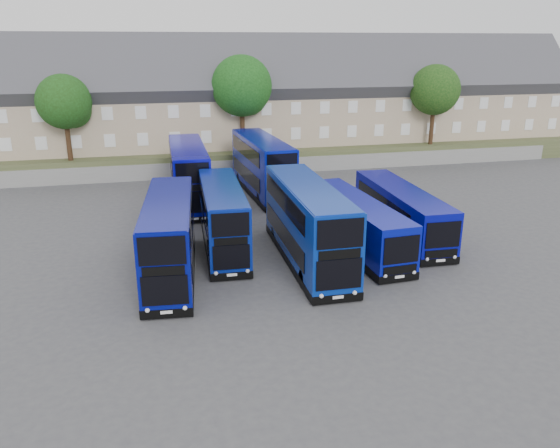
{
  "coord_description": "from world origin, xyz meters",
  "views": [
    {
      "loc": [
        -6.89,
        -27.11,
        12.17
      ],
      "look_at": [
        0.11,
        2.03,
        2.2
      ],
      "focal_mm": 35.0,
      "sensor_mm": 36.0,
      "label": 1
    }
  ],
  "objects_px": {
    "coach_east_a": "(356,225)",
    "tree_mid": "(243,88)",
    "dd_front_mid": "(223,219)",
    "tree_west": "(66,104)",
    "tree_east": "(436,92)",
    "tree_far": "(453,83)",
    "dd_front_left": "(170,239)"
  },
  "relations": [
    {
      "from": "coach_east_a",
      "to": "tree_mid",
      "type": "relative_size",
      "value": 1.25
    },
    {
      "from": "dd_front_mid",
      "to": "tree_west",
      "type": "height_order",
      "value": "tree_west"
    },
    {
      "from": "coach_east_a",
      "to": "tree_mid",
      "type": "distance_m",
      "value": 23.9
    },
    {
      "from": "tree_east",
      "to": "coach_east_a",
      "type": "bearing_deg",
      "value": -127.35
    },
    {
      "from": "tree_far",
      "to": "tree_west",
      "type": "bearing_deg",
      "value": -170.54
    },
    {
      "from": "dd_front_mid",
      "to": "tree_far",
      "type": "relative_size",
      "value": 1.17
    },
    {
      "from": "dd_front_mid",
      "to": "tree_far",
      "type": "height_order",
      "value": "tree_far"
    },
    {
      "from": "dd_front_mid",
      "to": "tree_east",
      "type": "xyz_separation_m",
      "value": [
        25.04,
        20.59,
        5.43
      ]
    },
    {
      "from": "tree_west",
      "to": "tree_east",
      "type": "xyz_separation_m",
      "value": [
        36.0,
        0.0,
        0.34
      ]
    },
    {
      "from": "dd_front_left",
      "to": "tree_west",
      "type": "distance_m",
      "value": 25.51
    },
    {
      "from": "tree_west",
      "to": "tree_mid",
      "type": "relative_size",
      "value": 0.83
    },
    {
      "from": "dd_front_mid",
      "to": "tree_east",
      "type": "height_order",
      "value": "tree_east"
    },
    {
      "from": "dd_front_left",
      "to": "dd_front_mid",
      "type": "bearing_deg",
      "value": 49.54
    },
    {
      "from": "coach_east_a",
      "to": "tree_west",
      "type": "xyz_separation_m",
      "value": [
        -18.99,
        22.29,
        5.54
      ]
    },
    {
      "from": "tree_east",
      "to": "tree_west",
      "type": "bearing_deg",
      "value": -180.0
    },
    {
      "from": "tree_mid",
      "to": "tree_far",
      "type": "distance_m",
      "value": 26.8
    },
    {
      "from": "tree_east",
      "to": "tree_far",
      "type": "bearing_deg",
      "value": 49.4
    },
    {
      "from": "dd_front_mid",
      "to": "coach_east_a",
      "type": "height_order",
      "value": "dd_front_mid"
    },
    {
      "from": "dd_front_left",
      "to": "tree_west",
      "type": "relative_size",
      "value": 1.42
    },
    {
      "from": "dd_front_left",
      "to": "dd_front_mid",
      "type": "relative_size",
      "value": 1.07
    },
    {
      "from": "dd_front_mid",
      "to": "tree_east",
      "type": "relative_size",
      "value": 1.24
    },
    {
      "from": "tree_mid",
      "to": "tree_east",
      "type": "relative_size",
      "value": 1.12
    },
    {
      "from": "dd_front_left",
      "to": "dd_front_mid",
      "type": "height_order",
      "value": "dd_front_left"
    },
    {
      "from": "dd_front_left",
      "to": "tree_mid",
      "type": "height_order",
      "value": "tree_mid"
    },
    {
      "from": "dd_front_mid",
      "to": "tree_west",
      "type": "distance_m",
      "value": 23.88
    },
    {
      "from": "tree_east",
      "to": "tree_far",
      "type": "height_order",
      "value": "tree_far"
    },
    {
      "from": "dd_front_mid",
      "to": "dd_front_left",
      "type": "bearing_deg",
      "value": -133.04
    },
    {
      "from": "dd_front_left",
      "to": "tree_far",
      "type": "height_order",
      "value": "tree_far"
    },
    {
      "from": "dd_front_left",
      "to": "tree_far",
      "type": "xyz_separation_m",
      "value": [
        34.36,
        30.82,
        5.65
      ]
    },
    {
      "from": "tree_west",
      "to": "coach_east_a",
      "type": "bearing_deg",
      "value": -49.58
    },
    {
      "from": "dd_front_left",
      "to": "tree_mid",
      "type": "relative_size",
      "value": 1.18
    },
    {
      "from": "coach_east_a",
      "to": "tree_west",
      "type": "distance_m",
      "value": 29.8
    }
  ]
}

